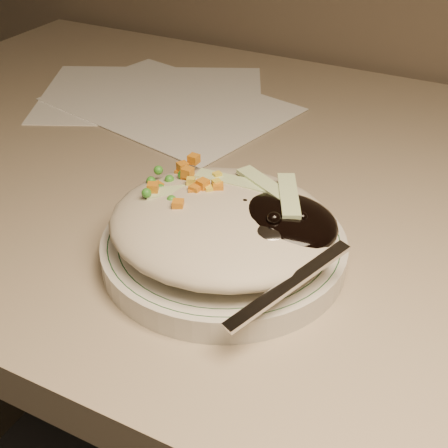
% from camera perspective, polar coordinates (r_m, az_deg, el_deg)
% --- Properties ---
extents(desk, '(1.40, 0.70, 0.74)m').
position_cam_1_polar(desk, '(0.77, 11.27, -10.19)').
color(desk, gray).
rests_on(desk, ground).
extents(plate, '(0.21, 0.21, 0.02)m').
position_cam_1_polar(plate, '(0.54, 0.00, -2.29)').
color(plate, silver).
rests_on(plate, desk).
extents(plate_rim, '(0.20, 0.20, 0.00)m').
position_cam_1_polar(plate_rim, '(0.54, -0.00, -1.42)').
color(plate_rim, '#144723').
rests_on(plate_rim, plate).
extents(meal, '(0.21, 0.19, 0.05)m').
position_cam_1_polar(meal, '(0.52, 0.38, 0.35)').
color(meal, '#B0A58F').
rests_on(meal, plate).
extents(papers, '(0.39, 0.32, 0.00)m').
position_cam_1_polar(papers, '(0.86, -5.80, 11.31)').
color(papers, white).
rests_on(papers, desk).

